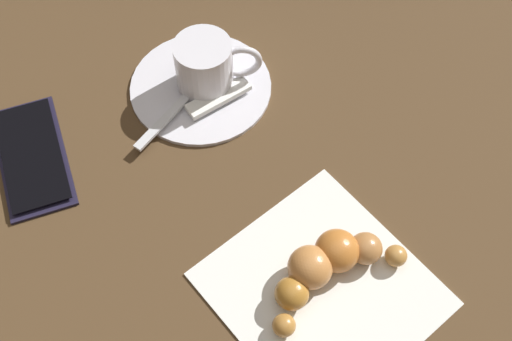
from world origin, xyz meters
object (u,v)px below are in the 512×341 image
espresso_cup (206,64)px  croissant (326,265)px  teaspoon (192,91)px  cell_phone (32,156)px  sugar_packet (218,97)px  napkin (322,289)px  saucer (201,86)px

espresso_cup → croissant: (-0.23, 0.08, -0.02)m
teaspoon → espresso_cup: bearing=-94.6°
croissant → cell_phone: (0.29, 0.10, -0.02)m
sugar_packet → espresso_cup: bearing=82.6°
sugar_packet → napkin: (-0.21, 0.09, -0.01)m
napkin → cell_phone: bearing=16.0°
espresso_cup → teaspoon: espresso_cup is taller
napkin → croissant: (0.01, -0.01, 0.02)m
espresso_cup → sugar_packet: size_ratio=1.06×
sugar_packet → napkin: size_ratio=0.40×
napkin → saucer: bearing=-20.4°
napkin → cell_phone: (0.30, 0.09, 0.00)m
saucer → croissant: (-0.23, 0.08, 0.01)m
cell_phone → sugar_packet: bearing=-117.8°
teaspoon → croissant: bearing=165.2°
espresso_cup → sugar_packet: (-0.02, 0.01, -0.02)m
sugar_packet → cell_phone: size_ratio=0.47×
sugar_packet → saucer: bearing=98.8°
napkin → sugar_packet: bearing=-22.4°
saucer → sugar_packet: size_ratio=2.11×
cell_phone → espresso_cup: bearing=-110.1°
saucer → espresso_cup: bearing=-122.5°
espresso_cup → teaspoon: (0.00, 0.02, -0.02)m
espresso_cup → croissant: size_ratio=0.53×
napkin → cell_phone: size_ratio=1.20×
saucer → napkin: 0.25m
saucer → cell_phone: size_ratio=1.00×
espresso_cup → napkin: espresso_cup is taller
sugar_packet → cell_phone: (0.09, 0.17, -0.01)m
teaspoon → croissant: croissant is taller
teaspoon → napkin: 0.25m
napkin → croissant: size_ratio=1.26×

